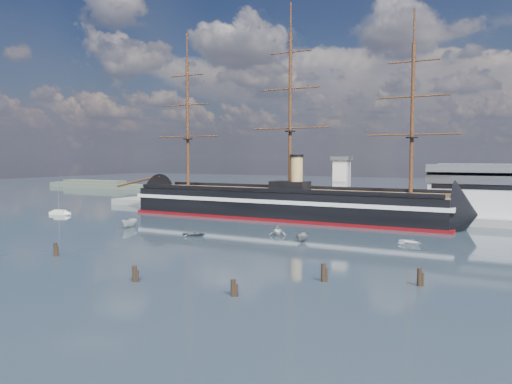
% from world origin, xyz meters
% --- Properties ---
extents(ground, '(600.00, 600.00, 0.00)m').
position_xyz_m(ground, '(0.00, 40.00, 0.00)').
color(ground, '#1D2F3A').
rests_on(ground, ground).
extents(quay, '(180.00, 18.00, 2.00)m').
position_xyz_m(quay, '(10.00, 76.00, 0.00)').
color(quay, slate).
rests_on(quay, ground).
extents(quay_tower, '(5.00, 5.00, 15.00)m').
position_xyz_m(quay_tower, '(3.00, 73.00, 9.75)').
color(quay_tower, silver).
rests_on(quay_tower, ground).
extents(shoreline, '(120.00, 10.00, 4.00)m').
position_xyz_m(shoreline, '(-139.23, 135.00, 1.45)').
color(shoreline, '#3F4C38').
rests_on(shoreline, ground).
extents(warship, '(112.88, 16.28, 53.94)m').
position_xyz_m(warship, '(-10.90, 60.00, 4.04)').
color(warship, black).
rests_on(warship, ground).
extents(sailboat, '(6.65, 2.91, 10.28)m').
position_xyz_m(sailboat, '(-70.11, 36.52, 0.65)').
color(sailboat, beige).
rests_on(sailboat, ground).
extents(motorboat_a, '(6.88, 3.68, 2.61)m').
position_xyz_m(motorboat_a, '(-33.62, 26.13, 0.00)').
color(motorboat_a, silver).
rests_on(motorboat_a, ground).
extents(motorboat_b, '(1.97, 3.26, 1.42)m').
position_xyz_m(motorboat_b, '(-12.54, 22.99, 0.00)').
color(motorboat_b, slate).
rests_on(motorboat_b, ground).
extents(motorboat_c, '(5.65, 2.53, 2.19)m').
position_xyz_m(motorboat_c, '(10.52, 27.33, 0.00)').
color(motorboat_c, gray).
rests_on(motorboat_c, ground).
extents(motorboat_d, '(7.03, 5.46, 2.37)m').
position_xyz_m(motorboat_d, '(2.56, 32.53, 0.00)').
color(motorboat_d, silver).
rests_on(motorboat_d, ground).
extents(motorboat_e, '(2.48, 3.31, 1.44)m').
position_xyz_m(motorboat_e, '(30.09, 34.47, 0.00)').
color(motorboat_e, white).
rests_on(motorboat_e, ground).
extents(piling_near_left, '(0.64, 0.64, 2.96)m').
position_xyz_m(piling_near_left, '(-20.94, -5.66, 0.00)').
color(piling_near_left, black).
rests_on(piling_near_left, ground).
extents(piling_near_mid, '(0.64, 0.64, 2.90)m').
position_xyz_m(piling_near_mid, '(3.06, -12.56, 0.00)').
color(piling_near_mid, black).
rests_on(piling_near_mid, ground).
extents(piling_near_right, '(0.64, 0.64, 3.21)m').
position_xyz_m(piling_near_right, '(25.52, -0.26, 0.00)').
color(piling_near_right, black).
rests_on(piling_near_right, ground).
extents(piling_far_right, '(0.64, 0.64, 3.08)m').
position_xyz_m(piling_far_right, '(37.42, 3.59, 0.00)').
color(piling_far_right, black).
rests_on(piling_far_right, ground).
extents(piling_extra, '(0.64, 0.64, 2.79)m').
position_xyz_m(piling_extra, '(18.43, -12.15, 0.00)').
color(piling_extra, black).
rests_on(piling_extra, ground).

